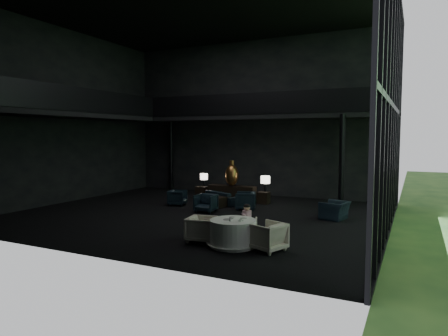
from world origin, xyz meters
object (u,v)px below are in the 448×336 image
at_px(side_table_right, 264,198).
at_px(side_table_left, 203,193).
at_px(dining_table, 233,235).
at_px(sofa, 222,196).
at_px(dining_chair_north, 245,228).
at_px(dining_chair_west, 202,227).
at_px(bronze_urn, 232,175).
at_px(coffee_table, 215,202).
at_px(lounge_armchair_east, 245,199).
at_px(window_armchair, 335,208).
at_px(table_lamp_left, 204,177).
at_px(dining_chair_east, 268,234).
at_px(console, 232,193).
at_px(lounge_armchair_west, 178,197).
at_px(table_lamp_right, 265,180).
at_px(lounge_armchair_south, 206,202).

bearing_deg(side_table_right, side_table_left, 179.34).
bearing_deg(dining_table, sofa, 118.43).
distance_m(dining_chair_north, dining_chair_west, 1.33).
bearing_deg(bronze_urn, coffee_table, -91.63).
bearing_deg(lounge_armchair_east, window_armchair, 66.65).
height_order(table_lamp_left, dining_chair_east, table_lamp_left).
height_order(bronze_urn, dining_chair_west, bronze_urn).
xyz_separation_m(console, lounge_armchair_west, (-1.70, -2.09, -0.01)).
relative_size(lounge_armchair_west, dining_chair_north, 1.14).
relative_size(lounge_armchair_west, window_armchair, 0.76).
bearing_deg(table_lamp_left, dining_table, -56.02).
bearing_deg(window_armchair, dining_chair_west, -18.31).
relative_size(dining_chair_north, dining_chair_west, 0.75).
distance_m(dining_chair_east, dining_chair_west, 2.05).
xyz_separation_m(console, dining_chair_east, (4.28, -7.01, 0.09)).
relative_size(table_lamp_left, sofa, 0.33).
bearing_deg(lounge_armchair_west, table_lamp_right, -70.34).
distance_m(bronze_urn, side_table_left, 1.86).
xyz_separation_m(side_table_left, lounge_armchair_east, (3.03, -1.78, 0.13)).
distance_m(side_table_left, side_table_right, 3.20).
relative_size(table_lamp_left, lounge_armchair_west, 0.87).
distance_m(lounge_armchair_south, dining_table, 5.09).
height_order(side_table_left, dining_chair_east, dining_chair_east).
bearing_deg(lounge_armchair_west, lounge_armchair_south, -129.62).
relative_size(side_table_right, table_lamp_right, 0.75).
xyz_separation_m(bronze_urn, coffee_table, (-0.05, -1.65, -1.02)).
xyz_separation_m(bronze_urn, dining_chair_west, (2.22, -6.96, -0.83)).
height_order(console, dining_chair_north, console).
height_order(sofa, window_armchair, window_armchair).
height_order(coffee_table, dining_chair_north, dining_chair_north).
height_order(sofa, dining_table, dining_table).
distance_m(side_table_left, lounge_armchair_south, 3.49).
relative_size(lounge_armchair_south, dining_chair_east, 0.90).
distance_m(coffee_table, dining_chair_north, 5.55).
bearing_deg(dining_chair_north, table_lamp_left, -69.48).
distance_m(side_table_left, table_lamp_right, 3.29).
relative_size(bronze_urn, table_lamp_right, 1.68).
xyz_separation_m(lounge_armchair_east, dining_chair_north, (1.82, -4.38, -0.12)).
bearing_deg(dining_chair_east, dining_chair_north, -109.17).
bearing_deg(coffee_table, table_lamp_right, 48.56).
relative_size(console, bronze_urn, 1.94).
bearing_deg(table_lamp_right, coffee_table, -131.44).
height_order(lounge_armchair_west, dining_chair_west, dining_chair_west).
relative_size(lounge_armchair_west, coffee_table, 0.71).
height_order(lounge_armchair_west, dining_table, dining_table).
distance_m(console, lounge_armchair_south, 2.96).
xyz_separation_m(dining_chair_north, dining_chair_west, (-1.02, -0.85, 0.11)).
bearing_deg(lounge_armchair_west, bronze_urn, -54.42).
relative_size(console, table_lamp_right, 3.24).
height_order(side_table_right, dining_table, dining_table).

